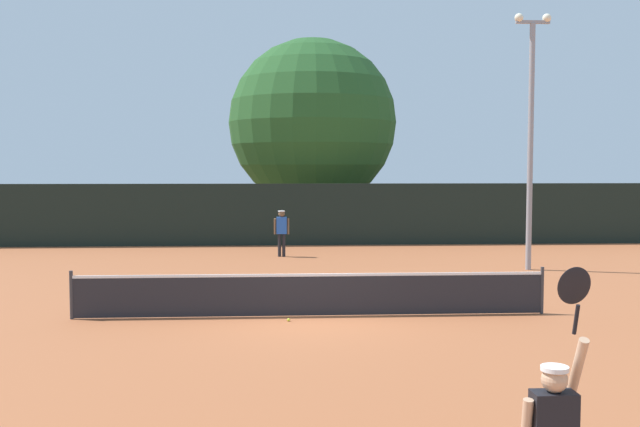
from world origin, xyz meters
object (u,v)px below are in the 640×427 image
object	(u,v)px
player_receiving	(282,228)
parked_car_near	(143,215)
parked_car_mid	(415,217)
light_pole	(531,125)
large_tree	(313,123)
tennis_ball	(289,320)

from	to	relation	value
player_receiving	parked_car_near	bearing A→B (deg)	-58.84
player_receiving	parked_car_mid	size ratio (longest dim) A/B	0.39
light_pole	large_tree	xyz separation A→B (m)	(-6.43, 12.76, 0.83)
large_tree	player_receiving	bearing A→B (deg)	-99.99
tennis_ball	parked_car_mid	size ratio (longest dim) A/B	0.02
tennis_ball	large_tree	size ratio (longest dim) A/B	0.01
light_pole	large_tree	world-z (taller)	large_tree
player_receiving	tennis_ball	size ratio (longest dim) A/B	25.23
player_receiving	parked_car_mid	distance (m)	11.97
player_receiving	large_tree	world-z (taller)	large_tree
light_pole	parked_car_mid	world-z (taller)	light_pole
light_pole	player_receiving	bearing A→B (deg)	154.34
tennis_ball	large_tree	world-z (taller)	large_tree
player_receiving	tennis_ball	bearing A→B (deg)	90.59
large_tree	parked_car_mid	distance (m)	7.15
player_receiving	light_pole	distance (m)	9.58
tennis_ball	parked_car_mid	xyz separation A→B (m)	(6.75, 20.99, 0.74)
light_pole	large_tree	size ratio (longest dim) A/B	0.85
light_pole	large_tree	bearing A→B (deg)	116.74
tennis_ball	light_pole	world-z (taller)	light_pole
parked_car_mid	player_receiving	bearing A→B (deg)	-131.18
parked_car_near	tennis_ball	bearing A→B (deg)	-64.29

